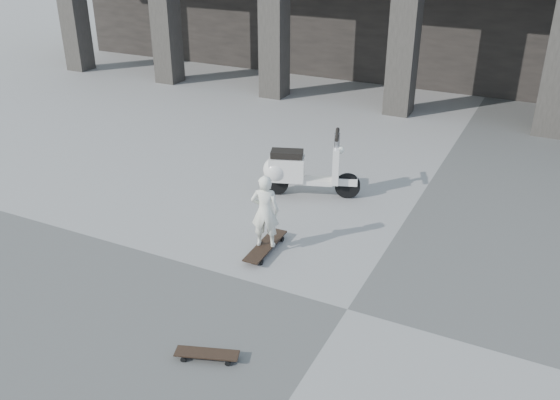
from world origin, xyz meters
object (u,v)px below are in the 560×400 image
at_px(longboard, 266,246).
at_px(skateboard_spare, 207,354).
at_px(child, 265,211).
at_px(scooter, 295,170).

xyz_separation_m(longboard, skateboard_spare, (0.52, -2.46, -0.02)).
bearing_deg(child, scooter, -96.26).
distance_m(longboard, skateboard_spare, 2.51).
relative_size(skateboard_spare, child, 0.67).
distance_m(skateboard_spare, child, 2.59).
distance_m(skateboard_spare, scooter, 4.61).
height_order(skateboard_spare, scooter, scooter).
xyz_separation_m(skateboard_spare, child, (-0.52, 2.46, 0.62)).
height_order(skateboard_spare, child, child).
bearing_deg(longboard, child, 61.41).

